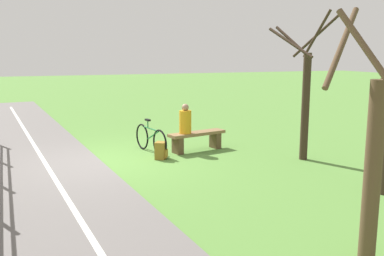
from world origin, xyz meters
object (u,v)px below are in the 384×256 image
person_seated (185,121)px  tree_by_path (305,93)px  bicycle (151,139)px  backpack (161,151)px  tree_far_right (371,154)px  bench (197,138)px

person_seated → tree_by_path: 3.10m
person_seated → bicycle: bearing=-31.2°
person_seated → tree_by_path: size_ratio=0.22×
backpack → tree_far_right: tree_far_right is taller
bicycle → tree_by_path: tree_by_path is taller
person_seated → backpack: person_seated is taller
person_seated → tree_far_right: bearing=78.4°
bicycle → tree_by_path: (-3.34, 1.97, 1.27)m
bench → tree_far_right: 6.51m
backpack → tree_by_path: bearing=159.3°
backpack → tree_by_path: tree_by_path is taller
backpack → tree_far_right: size_ratio=0.13×
bench → backpack: 1.29m
backpack → tree_by_path: size_ratio=0.12×
bench → tree_by_path: size_ratio=0.46×
bench → person_seated: person_seated is taller
person_seated → bicycle: (0.87, -0.28, -0.48)m
backpack → bicycle: bearing=-85.0°
bench → bicycle: size_ratio=1.00×
bicycle → tree_by_path: 4.08m
tree_by_path → tree_far_right: bearing=63.8°
tree_far_right → bench: bearing=-91.5°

